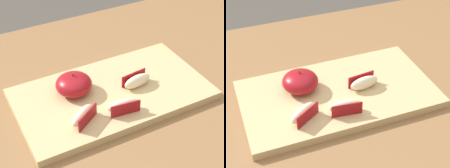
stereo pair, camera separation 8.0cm
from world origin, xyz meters
TOP-DOWN VIEW (x-y plane):
  - dining_table at (0.00, 0.00)m, footprint 1.46×0.87m
  - cutting_board at (-0.02, 0.01)m, footprint 0.45×0.25m
  - apple_half_skin_up at (-0.10, 0.05)m, footprint 0.08×0.08m
  - apple_wedge_near_knife at (-0.04, -0.06)m, footprint 0.07×0.03m
  - apple_wedge_middle at (0.04, 0.00)m, footprint 0.07×0.03m
  - apple_wedge_front at (-0.13, -0.05)m, footprint 0.07×0.06m

SIDE VIEW (x-z plane):
  - dining_table at x=0.00m, z-range 0.28..1.02m
  - cutting_board at x=-0.02m, z-range 0.74..0.76m
  - apple_wedge_near_knife at x=-0.04m, z-range 0.76..0.79m
  - apple_wedge_middle at x=0.04m, z-range 0.76..0.79m
  - apple_wedge_front at x=-0.13m, z-range 0.76..0.79m
  - apple_half_skin_up at x=-0.10m, z-range 0.76..0.81m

